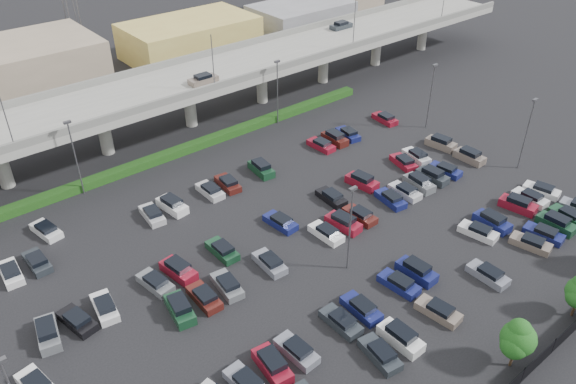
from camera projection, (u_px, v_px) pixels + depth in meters
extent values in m
plane|color=black|center=(299.00, 233.00, 65.39)|extent=(280.00, 280.00, 0.00)
cube|color=gray|center=(158.00, 90.00, 82.02)|extent=(150.00, 13.00, 1.10)
cube|color=slate|center=(179.00, 97.00, 77.41)|extent=(150.00, 0.50, 1.00)
cube|color=slate|center=(137.00, 71.00, 85.47)|extent=(150.00, 0.50, 1.00)
cylinder|color=gray|center=(1.00, 164.00, 71.98)|extent=(1.80, 1.80, 6.70)
cylinder|color=gray|center=(104.00, 132.00, 79.40)|extent=(1.80, 1.80, 6.70)
cube|color=slate|center=(100.00, 112.00, 77.66)|extent=(2.60, 9.75, 0.50)
cylinder|color=gray|center=(190.00, 106.00, 86.82)|extent=(1.80, 1.80, 6.70)
cube|color=slate|center=(188.00, 87.00, 85.08)|extent=(2.60, 9.75, 0.50)
cylinder|color=gray|center=(262.00, 83.00, 94.24)|extent=(1.80, 1.80, 6.70)
cube|color=slate|center=(261.00, 65.00, 92.51)|extent=(2.60, 9.75, 0.50)
cylinder|color=gray|center=(323.00, 64.00, 101.66)|extent=(1.80, 1.80, 6.70)
cube|color=slate|center=(324.00, 47.00, 99.93)|extent=(2.60, 9.75, 0.50)
cylinder|color=gray|center=(376.00, 48.00, 109.08)|extent=(1.80, 1.80, 6.70)
cube|color=slate|center=(378.00, 32.00, 107.35)|extent=(2.60, 9.75, 0.50)
cylinder|color=gray|center=(423.00, 33.00, 116.51)|extent=(1.80, 1.80, 6.70)
cube|color=slate|center=(425.00, 18.00, 114.77)|extent=(2.60, 9.75, 0.50)
cube|color=#75675C|center=(203.00, 80.00, 82.74)|extent=(4.40, 1.82, 0.82)
cube|color=black|center=(203.00, 76.00, 82.39)|extent=(2.30, 1.60, 0.50)
cube|color=#272D33|center=(341.00, 26.00, 104.63)|extent=(4.40, 1.82, 0.82)
cube|color=black|center=(341.00, 23.00, 104.28)|extent=(2.30, 1.60, 0.50)
cylinder|color=#4D4D52|center=(6.00, 118.00, 63.92)|extent=(0.14, 0.14, 8.00)
cylinder|color=#4D4D52|center=(213.00, 63.00, 78.76)|extent=(0.14, 0.14, 8.00)
cylinder|color=#4D4D52|center=(354.00, 24.00, 93.61)|extent=(0.14, 0.14, 8.00)
cylinder|color=#4D4D52|center=(444.00, 0.00, 106.33)|extent=(0.14, 0.14, 8.00)
cube|color=#133810|center=(187.00, 148.00, 81.20)|extent=(66.00, 1.60, 1.10)
cube|color=black|center=(516.00, 382.00, 46.84)|extent=(70.00, 0.06, 1.80)
cylinder|color=black|center=(523.00, 375.00, 47.31)|extent=(0.10, 0.10, 2.00)
cylinder|color=black|center=(553.00, 346.00, 49.97)|extent=(0.10, 0.10, 2.00)
cylinder|color=#332316|center=(512.00, 358.00, 48.89)|extent=(0.26, 0.26, 1.97)
sphere|color=#124514|center=(518.00, 339.00, 47.57)|extent=(3.07, 3.07, 3.07)
sphere|color=#124514|center=(520.00, 338.00, 48.31)|extent=(2.41, 2.41, 2.41)
sphere|color=#124514|center=(514.00, 345.00, 47.38)|extent=(2.41, 2.41, 2.41)
sphere|color=#124514|center=(520.00, 330.00, 47.18)|extent=(2.08, 2.08, 2.08)
cylinder|color=#332316|center=(574.00, 308.00, 53.97)|extent=(0.26, 0.26, 1.80)
cube|color=#272D33|center=(380.00, 354.00, 49.92)|extent=(2.48, 4.63, 0.82)
cube|color=black|center=(382.00, 351.00, 49.45)|extent=(1.94, 2.52, 0.50)
cube|color=white|center=(400.00, 338.00, 51.31)|extent=(1.84, 4.41, 1.05)
cube|color=black|center=(401.00, 332.00, 50.86)|extent=(1.62, 2.61, 0.65)
cube|color=#75675C|center=(438.00, 312.00, 54.29)|extent=(2.34, 4.59, 0.82)
cube|color=black|center=(441.00, 308.00, 53.82)|extent=(1.87, 2.48, 0.50)
cube|color=slate|center=(488.00, 275.00, 58.67)|extent=(1.88, 4.42, 0.82)
cube|color=black|center=(491.00, 272.00, 58.19)|extent=(1.63, 2.32, 0.50)
cube|color=#75675C|center=(531.00, 244.00, 63.04)|extent=(2.75, 4.69, 0.82)
cube|color=black|center=(533.00, 240.00, 62.57)|extent=(2.07, 2.60, 0.50)
cube|color=navy|center=(543.00, 234.00, 64.50)|extent=(2.49, 4.63, 0.82)
cube|color=black|center=(546.00, 231.00, 64.02)|extent=(1.94, 2.52, 0.50)
cube|color=#163E24|center=(556.00, 224.00, 65.89)|extent=(1.89, 4.43, 1.05)
cube|color=black|center=(558.00, 219.00, 65.44)|extent=(1.64, 2.62, 0.65)
cube|color=#163E24|center=(568.00, 216.00, 67.42)|extent=(2.19, 4.54, 0.82)
cube|color=black|center=(571.00, 213.00, 66.94)|extent=(1.79, 2.43, 0.50)
cube|color=slate|center=(247.00, 384.00, 47.31)|extent=(2.11, 4.51, 0.82)
cube|color=black|center=(248.00, 380.00, 46.84)|extent=(1.75, 2.40, 0.50)
cube|color=maroon|center=(272.00, 366.00, 48.71)|extent=(2.36, 4.59, 1.05)
cube|color=black|center=(272.00, 360.00, 48.25)|extent=(1.92, 2.78, 0.65)
cube|color=slate|center=(296.00, 351.00, 50.23)|extent=(2.05, 4.49, 0.82)
cube|color=black|center=(298.00, 348.00, 49.75)|extent=(1.72, 2.38, 0.50)
cube|color=#272D33|center=(341.00, 322.00, 53.14)|extent=(1.83, 4.40, 0.82)
cube|color=black|center=(343.00, 319.00, 52.67)|extent=(1.60, 2.30, 0.50)
cube|color=navy|center=(361.00, 309.00, 54.60)|extent=(2.01, 4.47, 0.82)
cube|color=black|center=(363.00, 305.00, 54.13)|extent=(1.70, 2.37, 0.50)
cube|color=navy|center=(399.00, 284.00, 57.52)|extent=(2.19, 4.54, 0.82)
cube|color=black|center=(401.00, 281.00, 57.04)|extent=(1.79, 2.43, 0.50)
cube|color=navy|center=(416.00, 272.00, 58.91)|extent=(2.03, 4.48, 1.05)
cube|color=black|center=(417.00, 266.00, 58.46)|extent=(1.72, 2.67, 0.65)
cube|color=white|center=(478.00, 232.00, 64.81)|extent=(2.57, 4.65, 0.82)
cube|color=black|center=(481.00, 229.00, 64.33)|extent=(1.98, 2.55, 0.50)
cube|color=navy|center=(492.00, 222.00, 66.20)|extent=(1.98, 4.46, 1.05)
cube|color=black|center=(493.00, 217.00, 65.75)|extent=(1.70, 2.66, 0.65)
cube|color=maroon|center=(518.00, 206.00, 69.12)|extent=(2.58, 4.65, 1.05)
cube|color=black|center=(519.00, 200.00, 68.67)|extent=(2.04, 2.84, 0.65)
cube|color=white|center=(530.00, 198.00, 70.64)|extent=(1.83, 4.40, 0.82)
cube|color=black|center=(532.00, 195.00, 70.16)|extent=(1.61, 2.30, 0.50)
cube|color=white|center=(541.00, 191.00, 72.10)|extent=(2.71, 4.69, 0.82)
cube|color=black|center=(544.00, 187.00, 71.62)|extent=(2.05, 2.59, 0.50)
cube|color=black|center=(36.00, 383.00, 46.64)|extent=(1.98, 2.54, 0.50)
cube|color=#163E24|center=(180.00, 310.00, 54.34)|extent=(2.55, 4.65, 1.05)
cube|color=black|center=(179.00, 304.00, 53.89)|extent=(2.03, 2.84, 0.65)
cube|color=#4C1814|center=(204.00, 298.00, 55.86)|extent=(1.93, 4.44, 0.82)
cube|color=black|center=(205.00, 294.00, 55.38)|extent=(1.66, 2.34, 0.50)
cube|color=slate|center=(227.00, 286.00, 57.32)|extent=(2.34, 4.59, 0.82)
cube|color=black|center=(228.00, 282.00, 56.84)|extent=(1.87, 2.48, 0.50)
cube|color=slate|center=(270.00, 263.00, 60.23)|extent=(2.07, 4.50, 0.82)
cube|color=black|center=(271.00, 260.00, 59.76)|extent=(1.73, 2.39, 0.50)
cube|color=white|center=(326.00, 233.00, 64.61)|extent=(1.93, 4.44, 0.82)
cube|color=black|center=(327.00, 230.00, 64.13)|extent=(1.66, 2.34, 0.50)
cube|color=maroon|center=(343.00, 224.00, 66.00)|extent=(2.36, 4.59, 1.05)
cube|color=black|center=(344.00, 218.00, 65.55)|extent=(1.91, 2.78, 0.65)
cube|color=#4C1814|center=(360.00, 216.00, 67.52)|extent=(1.91, 4.44, 0.82)
cube|color=black|center=(361.00, 212.00, 67.05)|extent=(1.65, 2.33, 0.50)
cube|color=navy|center=(390.00, 199.00, 70.44)|extent=(2.42, 4.61, 0.82)
cube|color=black|center=(392.00, 196.00, 69.97)|extent=(1.91, 2.50, 0.50)
cube|color=silver|center=(405.00, 192.00, 71.90)|extent=(1.93, 4.44, 0.82)
cube|color=black|center=(407.00, 188.00, 71.42)|extent=(1.66, 2.34, 0.50)
cube|color=slate|center=(419.00, 184.00, 73.29)|extent=(2.26, 4.56, 1.05)
cube|color=black|center=(420.00, 178.00, 72.84)|extent=(1.86, 2.75, 0.65)
cube|color=#272D33|center=(432.00, 177.00, 74.75)|extent=(1.95, 4.45, 1.05)
cube|color=black|center=(433.00, 171.00, 74.30)|extent=(1.68, 2.65, 0.65)
cube|color=navy|center=(445.00, 171.00, 76.27)|extent=(2.39, 4.60, 0.82)
cube|color=black|center=(447.00, 167.00, 75.80)|extent=(1.90, 2.49, 0.50)
cube|color=#75675C|center=(469.00, 157.00, 79.12)|extent=(1.85, 4.41, 1.05)
cube|color=black|center=(470.00, 152.00, 78.67)|extent=(1.62, 2.61, 0.65)
cube|color=slate|center=(48.00, 334.00, 51.73)|extent=(2.69, 4.68, 1.05)
cube|color=black|center=(46.00, 328.00, 51.28)|extent=(2.10, 2.87, 0.65)
cube|color=black|center=(77.00, 321.00, 53.25)|extent=(2.65, 4.67, 0.82)
cube|color=black|center=(77.00, 318.00, 52.78)|extent=(2.02, 2.57, 0.50)
cube|color=white|center=(105.00, 308.00, 54.71)|extent=(2.46, 4.62, 0.82)
cube|color=black|center=(104.00, 304.00, 54.24)|extent=(1.93, 2.51, 0.50)
cube|color=slate|center=(155.00, 283.00, 57.63)|extent=(2.47, 4.63, 0.82)
cube|color=black|center=(155.00, 280.00, 57.15)|extent=(1.93, 2.52, 0.50)
cube|color=maroon|center=(179.00, 271.00, 59.02)|extent=(2.44, 4.62, 1.05)
cube|color=black|center=(178.00, 265.00, 58.57)|extent=(1.96, 2.80, 0.65)
cube|color=#163E24|center=(222.00, 251.00, 62.00)|extent=(1.84, 4.41, 0.82)
cube|color=black|center=(223.00, 247.00, 61.52)|extent=(1.61, 2.31, 0.50)
cube|color=navy|center=(280.00, 223.00, 66.37)|extent=(2.19, 4.54, 0.82)
cube|color=black|center=(281.00, 219.00, 65.90)|extent=(1.79, 2.43, 0.50)
cube|color=black|center=(331.00, 198.00, 70.75)|extent=(2.08, 4.50, 0.82)
cube|color=black|center=(333.00, 194.00, 70.27)|extent=(1.74, 2.39, 0.50)
cube|color=maroon|center=(362.00, 182.00, 73.60)|extent=(2.36, 4.59, 1.05)
cube|color=black|center=(362.00, 177.00, 73.15)|extent=(1.91, 2.78, 0.65)
cube|color=maroon|center=(403.00, 163.00, 78.04)|extent=(2.82, 4.71, 0.82)
cube|color=black|center=(405.00, 159.00, 77.56)|extent=(2.11, 2.62, 0.50)
cube|color=white|center=(416.00, 156.00, 79.49)|extent=(2.56, 4.65, 0.82)
cube|color=black|center=(418.00, 153.00, 79.02)|extent=(1.98, 2.54, 0.50)
cube|color=#75675C|center=(441.00, 144.00, 82.35)|extent=(2.38, 4.60, 1.05)
cube|color=black|center=(442.00, 139.00, 81.90)|extent=(1.93, 2.79, 0.65)
cube|color=white|center=(11.00, 273.00, 58.89)|extent=(2.08, 4.50, 0.82)
cube|color=black|center=(10.00, 270.00, 58.41)|extent=(1.74, 2.39, 0.50)
cube|color=#272D33|center=(37.00, 263.00, 60.34)|extent=(1.95, 4.45, 0.82)
cube|color=black|center=(37.00, 259.00, 59.87)|extent=(1.67, 2.35, 0.50)
cube|color=silver|center=(152.00, 215.00, 67.63)|extent=(2.26, 4.56, 0.82)
cube|color=black|center=(152.00, 212.00, 67.16)|extent=(1.83, 2.45, 0.50)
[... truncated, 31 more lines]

